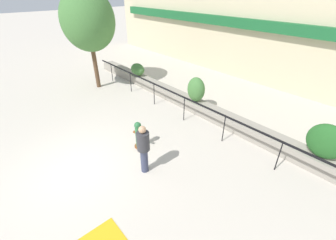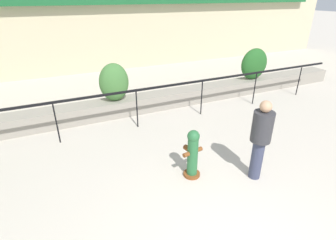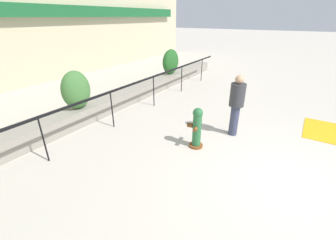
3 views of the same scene
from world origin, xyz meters
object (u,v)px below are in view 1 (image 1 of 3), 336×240
hedge_bush_2 (326,142)px  pedestrian (143,147)px  fire_hydrant (138,135)px  street_tree (88,20)px  hedge_bush_1 (196,89)px  hedge_bush_0 (138,69)px

hedge_bush_2 → pedestrian: (-3.67, -4.36, -0.10)m
fire_hydrant → street_tree: 7.39m
hedge_bush_1 → hedge_bush_2: 5.48m
hedge_bush_1 → hedge_bush_2: size_ratio=0.99×
hedge_bush_2 → hedge_bush_0: bearing=180.0°
hedge_bush_1 → pedestrian: 4.72m
fire_hydrant → hedge_bush_1: bearing=99.5°
hedge_bush_1 → fire_hydrant: 3.85m
hedge_bush_2 → pedestrian: bearing=-130.1°
street_tree → hedge_bush_1: bearing=20.4°
hedge_bush_1 → fire_hydrant: bearing=-80.5°
street_tree → pedestrian: (7.68, -2.18, -2.72)m
hedge_bush_1 → pedestrian: (1.81, -4.36, -0.10)m
fire_hydrant → street_tree: street_tree is taller
hedge_bush_0 → pedestrian: bearing=-33.3°
hedge_bush_2 → pedestrian: pedestrian is taller
hedge_bush_0 → hedge_bush_2: hedge_bush_2 is taller
hedge_bush_1 → fire_hydrant: (0.63, -3.76, -0.53)m
fire_hydrant → street_tree: (-6.50, 1.58, 3.15)m
hedge_bush_0 → hedge_bush_2: (10.30, 0.00, 0.23)m
hedge_bush_0 → hedge_bush_2: size_ratio=0.86×
pedestrian → fire_hydrant: bearing=153.0°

